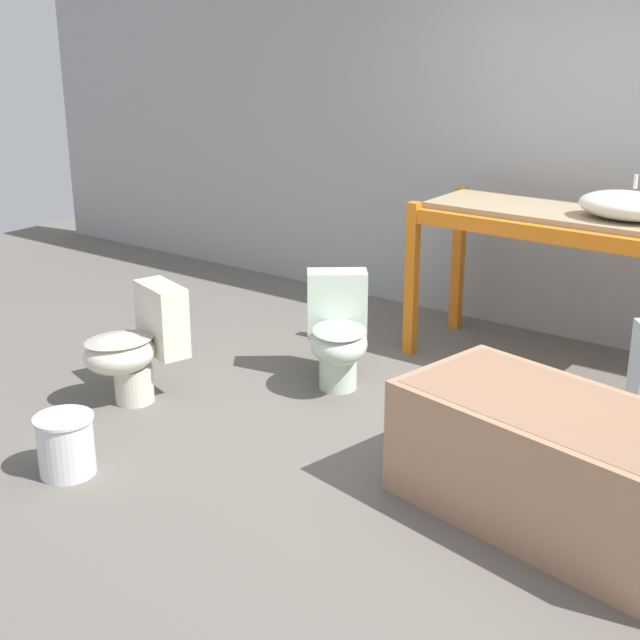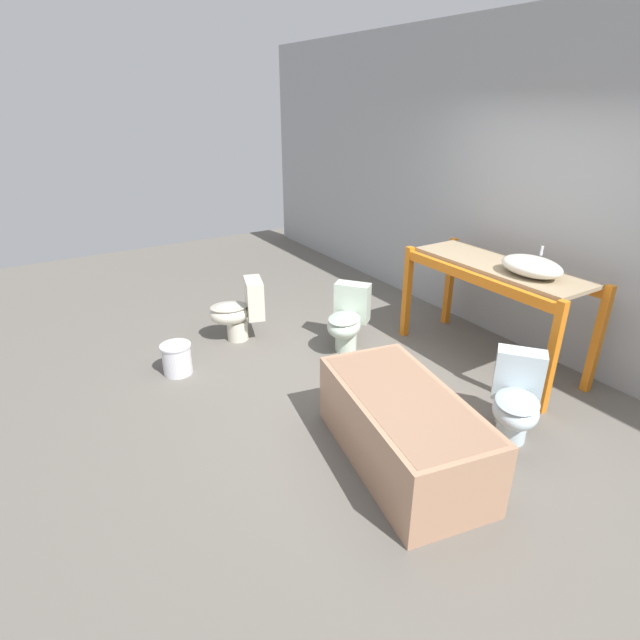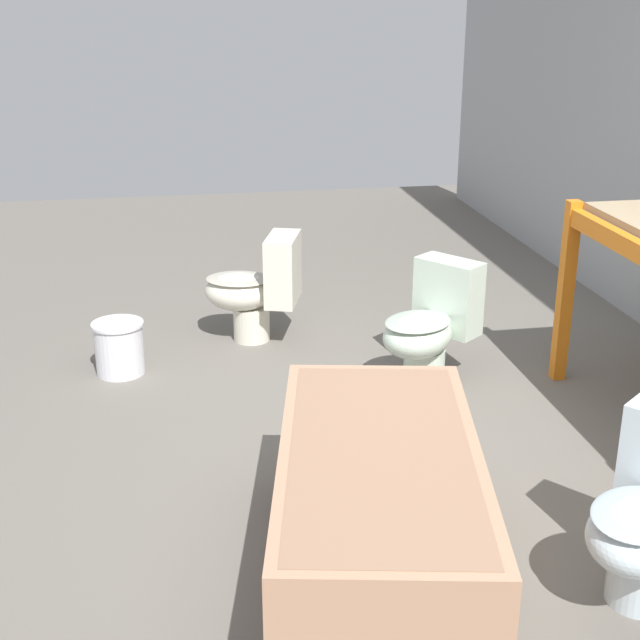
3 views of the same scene
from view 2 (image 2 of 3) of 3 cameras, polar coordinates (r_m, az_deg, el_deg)
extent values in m
plane|color=#666059|center=(4.57, 8.97, -8.30)|extent=(12.00, 12.00, 0.00)
cube|color=#9EA0A3|center=(5.30, 25.32, 12.90)|extent=(10.80, 0.08, 3.20)
cube|color=orange|center=(5.46, 9.91, 3.13)|extent=(0.07, 0.07, 1.01)
cube|color=orange|center=(4.44, 24.94, -4.04)|extent=(0.07, 0.07, 1.01)
cube|color=orange|center=(5.89, 14.57, 4.25)|extent=(0.07, 0.07, 1.01)
cube|color=orange|center=(4.95, 29.10, -2.03)|extent=(0.07, 0.07, 1.01)
cube|color=orange|center=(4.75, 17.24, 4.57)|extent=(1.76, 0.06, 0.09)
cube|color=orange|center=(5.23, 21.91, 5.66)|extent=(1.76, 0.06, 0.09)
cube|color=#998466|center=(4.97, 19.78, 5.83)|extent=(1.69, 0.56, 0.04)
ellipsoid|color=silver|center=(4.71, 23.01, 5.68)|extent=(0.56, 0.38, 0.17)
cylinder|color=silver|center=(4.77, 24.01, 7.24)|extent=(0.02, 0.02, 0.08)
cube|color=tan|center=(3.67, 9.36, -12.19)|extent=(1.56, 0.97, 0.55)
cube|color=#977056|center=(3.58, 9.54, -10.13)|extent=(1.47, 0.88, 0.24)
cylinder|color=silver|center=(5.51, -9.40, -1.15)|extent=(0.22, 0.22, 0.21)
ellipsoid|color=silver|center=(5.42, -10.31, 0.72)|extent=(0.45, 0.50, 0.23)
ellipsoid|color=#B3AF9F|center=(5.39, -10.38, 1.51)|extent=(0.42, 0.48, 0.03)
cube|color=silver|center=(5.38, -7.53, 2.52)|extent=(0.39, 0.27, 0.41)
cylinder|color=silver|center=(5.21, 2.97, -2.37)|extent=(0.22, 0.22, 0.21)
ellipsoid|color=silver|center=(5.06, 2.77, -0.65)|extent=(0.52, 0.54, 0.23)
ellipsoid|color=#A3B3A3|center=(5.03, 2.79, 0.19)|extent=(0.50, 0.51, 0.03)
cube|color=silver|center=(5.24, 3.72, 2.06)|extent=(0.39, 0.36, 0.41)
cylinder|color=silver|center=(4.19, 21.02, -11.39)|extent=(0.22, 0.22, 0.21)
ellipsoid|color=silver|center=(4.02, 21.45, -9.60)|extent=(0.52, 0.54, 0.23)
ellipsoid|color=#9FAFB7|center=(3.98, 21.63, -8.63)|extent=(0.50, 0.51, 0.03)
cube|color=silver|center=(4.18, 21.76, -5.82)|extent=(0.39, 0.36, 0.41)
cylinder|color=silver|center=(4.95, -16.04, -4.30)|extent=(0.27, 0.27, 0.30)
cylinder|color=silver|center=(4.89, -16.23, -2.83)|extent=(0.29, 0.29, 0.02)
camera|label=1|loc=(1.69, -81.92, -7.81)|focal=50.00mm
camera|label=3|loc=(1.49, 72.60, -8.82)|focal=50.00mm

